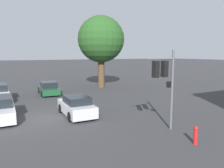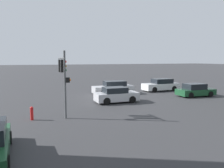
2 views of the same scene
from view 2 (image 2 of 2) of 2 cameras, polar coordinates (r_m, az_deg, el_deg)
The scene contains 7 objects.
ground_plane at distance 23.08m, azimuth -0.48°, elevation -3.67°, with size 300.00×300.00×0.00m, color #333335.
traffic_signal at distance 15.71m, azimuth -12.58°, elevation 3.21°, with size 0.64×2.12×4.65m.
crossing_car_0 at distance 20.66m, azimuth 1.09°, elevation -2.92°, with size 4.10×1.93×1.45m.
crossing_car_1 at distance 28.88m, azimuth 12.68°, elevation -0.29°, with size 4.78×1.91×1.57m.
crossing_car_2 at distance 25.72m, azimuth 0.38°, elevation -1.02°, with size 4.83×1.93×1.52m.
crossing_car_3 at distance 25.75m, azimuth 20.91°, elevation -1.55°, with size 4.23×2.08×1.41m.
fire_hydrant at distance 15.71m, azimuth -20.21°, elevation -7.08°, with size 0.22×0.22×0.92m.
Camera 2 is at (8.17, 21.20, 4.06)m, focal length 35.00 mm.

